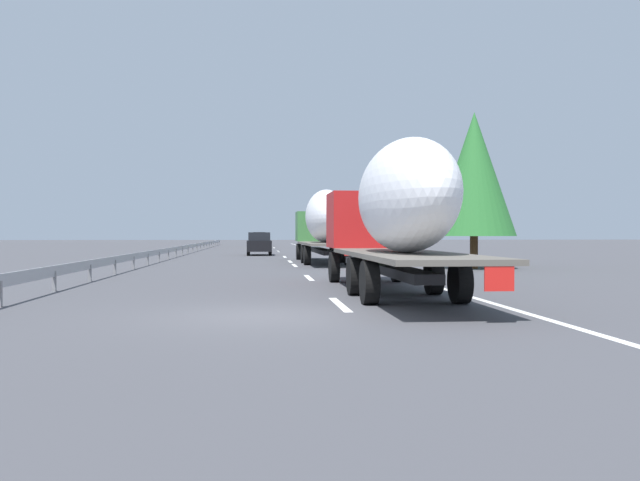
{
  "coord_description": "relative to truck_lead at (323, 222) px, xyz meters",
  "views": [
    {
      "loc": [
        -13.62,
        0.13,
        1.68
      ],
      "look_at": [
        16.38,
        -2.67,
        1.37
      ],
      "focal_mm": 37.36,
      "sensor_mm": 36.0,
      "label": 1
    }
  ],
  "objects": [
    {
      "name": "ground_plane",
      "position": [
        15.67,
        3.6,
        -2.34
      ],
      "size": [
        260.0,
        260.0,
        0.0
      ],
      "primitive_type": "plane",
      "color": "#424247"
    },
    {
      "name": "lane_stripe_0",
      "position": [
        -22.33,
        1.8,
        -2.34
      ],
      "size": [
        3.2,
        0.2,
        0.01
      ],
      "primitive_type": "cube",
      "color": "white",
      "rests_on": "ground_plane"
    },
    {
      "name": "lane_stripe_1",
      "position": [
        -12.72,
        1.8,
        -2.34
      ],
      "size": [
        3.2,
        0.2,
        0.01
      ],
      "primitive_type": "cube",
      "color": "white",
      "rests_on": "ground_plane"
    },
    {
      "name": "lane_stripe_2",
      "position": [
        -2.79,
        1.8,
        -2.34
      ],
      "size": [
        3.2,
        0.2,
        0.01
      ],
      "primitive_type": "cube",
      "color": "white",
      "rests_on": "ground_plane"
    },
    {
      "name": "lane_stripe_3",
      "position": [
        2.18,
        1.8,
        -2.34
      ],
      "size": [
        3.2,
        0.2,
        0.01
      ],
      "primitive_type": "cube",
      "color": "white",
      "rests_on": "ground_plane"
    },
    {
      "name": "lane_stripe_4",
      "position": [
        10.33,
        1.8,
        -2.34
      ],
      "size": [
        3.2,
        0.2,
        0.01
      ],
      "primitive_type": "cube",
      "color": "white",
      "rests_on": "ground_plane"
    },
    {
      "name": "lane_stripe_5",
      "position": [
        24.95,
        1.8,
        -2.34
      ],
      "size": [
        3.2,
        0.2,
        0.01
      ],
      "primitive_type": "cube",
      "color": "white",
      "rests_on": "ground_plane"
    },
    {
      "name": "lane_stripe_6",
      "position": [
        26.57,
        1.8,
        -2.34
      ],
      "size": [
        3.2,
        0.2,
        0.01
      ],
      "primitive_type": "cube",
      "color": "white",
      "rests_on": "ground_plane"
    },
    {
      "name": "lane_stripe_7",
      "position": [
        41.66,
        1.8,
        -2.34
      ],
      "size": [
        3.2,
        0.2,
        0.01
      ],
      "primitive_type": "cube",
      "color": "white",
      "rests_on": "ground_plane"
    },
    {
      "name": "edge_line_right",
      "position": [
        20.67,
        -1.9,
        -2.34
      ],
      "size": [
        110.0,
        0.2,
        0.01
      ],
      "primitive_type": "cube",
      "color": "white",
      "rests_on": "ground_plane"
    },
    {
      "name": "truck_lead",
      "position": [
        0.0,
        0.0,
        0.0
      ],
      "size": [
        13.89,
        2.55,
        4.11
      ],
      "color": "#387038",
      "rests_on": "ground_plane"
    },
    {
      "name": "truck_trailing",
      "position": [
        -19.96,
        -0.0,
        -0.02
      ],
      "size": [
        13.64,
        2.55,
        4.06
      ],
      "color": "#B21919",
      "rests_on": "ground_plane"
    },
    {
      "name": "car_black_suv",
      "position": [
        14.3,
        3.63,
        -1.43
      ],
      "size": [
        4.32,
        1.91,
        1.79
      ],
      "color": "black",
      "rests_on": "ground_plane"
    },
    {
      "name": "car_blue_sedan",
      "position": [
        61.09,
        3.52,
        -1.42
      ],
      "size": [
        4.23,
        1.81,
        1.83
      ],
      "color": "#28479E",
      "rests_on": "ground_plane"
    },
    {
      "name": "car_yellow_coupe",
      "position": [
        47.03,
        3.58,
        -1.4
      ],
      "size": [
        4.23,
        1.73,
        1.89
      ],
      "color": "gold",
      "rests_on": "ground_plane"
    },
    {
      "name": "car_white_van",
      "position": [
        36.96,
        3.67,
        -1.42
      ],
      "size": [
        4.11,
        1.74,
        1.82
      ],
      "color": "white",
      "rests_on": "ground_plane"
    },
    {
      "name": "road_sign",
      "position": [
        24.94,
        -3.1,
        -0.32
      ],
      "size": [
        0.1,
        0.9,
        2.91
      ],
      "color": "gray",
      "rests_on": "ground_plane"
    },
    {
      "name": "tree_0",
      "position": [
        -4.34,
        -7.39,
        1.89
      ],
      "size": [
        3.03,
        3.03,
        6.58
      ],
      "color": "#472D19",
      "rests_on": "ground_plane"
    },
    {
      "name": "tree_1",
      "position": [
        33.13,
        -7.88,
        1.45
      ],
      "size": [
        2.92,
        2.92,
        5.75
      ],
      "color": "#472D19",
      "rests_on": "ground_plane"
    },
    {
      "name": "tree_2",
      "position": [
        41.95,
        -9.71,
        1.61
      ],
      "size": [
        3.13,
        3.13,
        6.25
      ],
      "color": "#472D19",
      "rests_on": "ground_plane"
    },
    {
      "name": "tree_3",
      "position": [
        -6.86,
        -6.61,
        2.19
      ],
      "size": [
        3.96,
        3.96,
        7.52
      ],
      "color": "#472D19",
      "rests_on": "ground_plane"
    },
    {
      "name": "tree_4",
      "position": [
        30.75,
        -9.61,
        1.38
      ],
      "size": [
        3.72,
        3.72,
        5.58
      ],
      "color": "#472D19",
      "rests_on": "ground_plane"
    },
    {
      "name": "guardrail_median",
      "position": [
        18.67,
        9.6,
        -1.77
      ],
      "size": [
        94.0,
        0.1,
        0.76
      ],
      "color": "#9EA0A5",
      "rests_on": "ground_plane"
    }
  ]
}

